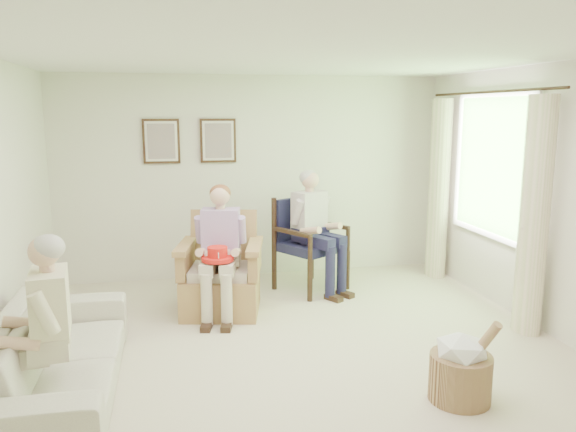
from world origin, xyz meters
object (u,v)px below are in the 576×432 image
at_px(sofa, 57,355).
at_px(person_sofa, 43,319).
at_px(person_wicker, 221,242).
at_px(hatbox, 461,367).
at_px(person_dark, 313,222).
at_px(wood_armchair, 309,239).
at_px(wicker_armchair, 221,280).
at_px(red_hat, 218,255).

bearing_deg(sofa, person_sofa, 180.00).
bearing_deg(person_wicker, sofa, -120.85).
bearing_deg(hatbox, sofa, 166.66).
bearing_deg(person_dark, person_wicker, 175.53).
xyz_separation_m(wood_armchair, hatbox, (0.44, -2.94, -0.34)).
distance_m(wicker_armchair, person_sofa, 2.43).
distance_m(sofa, person_dark, 3.30).
bearing_deg(person_wicker, wicker_armchair, 102.40).
height_order(wood_armchair, hatbox, wood_armchair).
bearing_deg(person_wicker, red_hat, -93.31).
relative_size(wood_armchair, person_sofa, 0.85).
height_order(wood_armchair, person_dark, person_dark).
bearing_deg(sofa, red_hat, -46.22).
bearing_deg(wood_armchair, red_hat, -172.71).
height_order(person_wicker, hatbox, person_wicker).
bearing_deg(person_sofa, person_wicker, 135.63).
xyz_separation_m(wicker_armchair, person_sofa, (-1.38, -1.96, 0.40)).
bearing_deg(person_dark, hatbox, -112.42).
distance_m(wood_armchair, person_sofa, 3.61).
distance_m(wicker_armchair, hatbox, 2.80).
relative_size(wood_armchair, sofa, 0.50).
bearing_deg(wood_armchair, wicker_armchair, 177.09).
bearing_deg(wicker_armchair, hatbox, -43.32).
distance_m(sofa, hatbox, 3.05).
bearing_deg(wood_armchair, hatbox, -112.97).
bearing_deg(wicker_armchair, person_wicker, -77.60).
height_order(wicker_armchair, hatbox, wicker_armchair).
distance_m(person_dark, red_hat, 1.44).
bearing_deg(wicker_armchair, red_hat, -86.94).
bearing_deg(red_hat, person_wicker, 74.29).
bearing_deg(hatbox, wicker_armchair, 124.28).
height_order(person_sofa, hatbox, person_sofa).
xyz_separation_m(sofa, person_wicker, (1.38, 1.47, 0.48)).
bearing_deg(wood_armchair, person_sofa, -165.86).
distance_m(wicker_armchair, red_hat, 0.51).
distance_m(person_sofa, red_hat, 2.09).
height_order(wicker_armchair, sofa, wicker_armchair).
bearing_deg(red_hat, person_sofa, -129.40).
height_order(sofa, red_hat, red_hat).
height_order(person_dark, red_hat, person_dark).
bearing_deg(wood_armchair, person_wicker, -177.73).
height_order(wicker_armchair, person_dark, person_dark).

